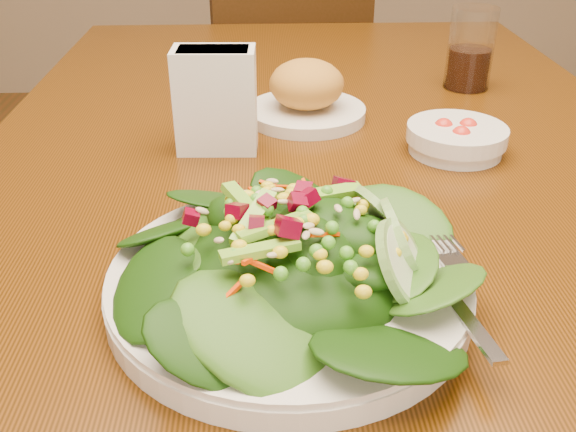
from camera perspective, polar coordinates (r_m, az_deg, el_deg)
The scene contains 7 objects.
dining_table at distance 0.87m, azimuth 3.32°, elevation -0.40°, with size 0.90×1.40×0.75m.
chair_far at distance 1.87m, azimuth -0.75°, elevation 11.76°, with size 0.54×0.55×0.96m.
salad_plate at distance 0.54m, azimuth 1.21°, elevation -4.11°, with size 0.31×0.31×0.09m.
bread_plate at distance 0.91m, azimuth 1.65°, elevation 10.69°, with size 0.17×0.17×0.09m.
tomato_bowl at distance 0.84m, azimuth 14.72°, elevation 6.69°, with size 0.12×0.12×0.04m.
drinking_glass at distance 1.08m, azimuth 15.86°, elevation 13.66°, with size 0.07×0.07×0.13m.
napkin_holder at distance 0.81m, azimuth -6.45°, elevation 10.40°, with size 0.10×0.06×0.13m.
Camera 1 is at (-0.08, -0.75, 1.08)m, focal length 40.00 mm.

